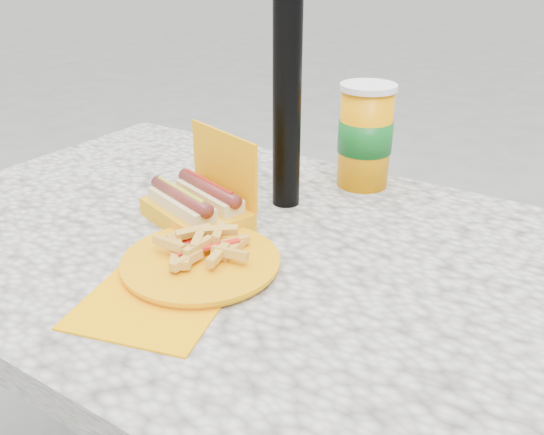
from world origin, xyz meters
The scene contains 5 objects.
picnic_table centered at (0.00, 0.00, 0.64)m, with size 1.20×0.80×0.75m.
umbrella_pole centered at (0.00, 0.16, 1.10)m, with size 0.05×0.05×2.20m, color black.
hotdog_box centered at (-0.08, 0.01, 0.78)m, with size 0.21×0.17×0.15m.
fries_plate centered at (0.02, -0.12, 0.76)m, with size 0.24×0.34×0.05m.
soda_cup centered at (0.08, 0.32, 0.85)m, with size 0.11×0.11×0.20m.
Camera 1 is at (0.51, -0.67, 1.19)m, focal length 38.00 mm.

